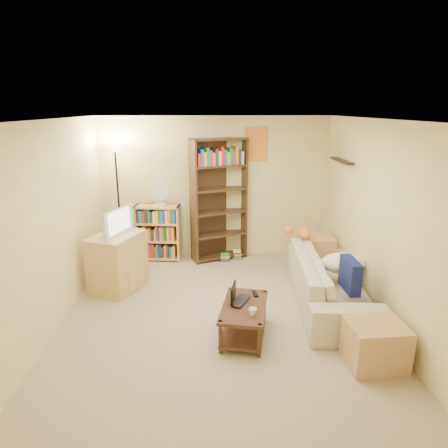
# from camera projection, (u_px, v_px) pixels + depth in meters

# --- Properties ---
(room) EXTENTS (4.50, 4.54, 2.52)m
(room) POSITION_uv_depth(u_px,v_px,m) (219.00, 194.00, 4.83)
(room) COLOR tan
(room) RESTS_ON ground
(sofa) EXTENTS (2.46, 1.29, 0.67)m
(sofa) POSITION_uv_depth(u_px,v_px,m) (330.00, 281.00, 5.49)
(sofa) COLOR beige
(sofa) RESTS_ON ground
(navy_pillow) EXTENTS (0.14, 0.45, 0.40)m
(navy_pillow) POSITION_uv_depth(u_px,v_px,m) (350.00, 275.00, 4.92)
(navy_pillow) COLOR #121952
(navy_pillow) RESTS_ON sofa
(cream_blanket) EXTENTS (0.62, 0.44, 0.27)m
(cream_blanket) POSITION_uv_depth(u_px,v_px,m) (343.00, 263.00, 5.47)
(cream_blanket) COLOR white
(cream_blanket) RESTS_ON sofa
(tabby_cat) EXTENTS (0.53, 0.22, 0.18)m
(tabby_cat) POSITION_uv_depth(u_px,v_px,m) (301.00, 232.00, 6.23)
(tabby_cat) COLOR orange
(tabby_cat) RESTS_ON sofa
(coffee_table) EXTENTS (0.68, 0.99, 0.40)m
(coffee_table) POSITION_uv_depth(u_px,v_px,m) (244.00, 316.00, 4.72)
(coffee_table) COLOR #402B18
(coffee_table) RESTS_ON ground
(laptop) EXTENTS (0.53, 0.51, 0.03)m
(laptop) POSITION_uv_depth(u_px,v_px,m) (244.00, 302.00, 4.73)
(laptop) COLOR black
(laptop) RESTS_ON coffee_table
(laptop_screen) EXTENTS (0.07, 0.30, 0.20)m
(laptop_screen) POSITION_uv_depth(u_px,v_px,m) (233.00, 293.00, 4.72)
(laptop_screen) COLOR white
(laptop_screen) RESTS_ON laptop
(mug) EXTENTS (0.10, 0.10, 0.08)m
(mug) POSITION_uv_depth(u_px,v_px,m) (253.00, 312.00, 4.44)
(mug) COLOR white
(mug) RESTS_ON coffee_table
(tv_remote) EXTENTS (0.07, 0.16, 0.02)m
(tv_remote) POSITION_uv_depth(u_px,v_px,m) (255.00, 294.00, 4.94)
(tv_remote) COLOR black
(tv_remote) RESTS_ON coffee_table
(tv_stand) EXTENTS (0.83, 0.95, 0.85)m
(tv_stand) POSITION_uv_depth(u_px,v_px,m) (118.00, 262.00, 5.92)
(tv_stand) COLOR #DAB96A
(tv_stand) RESTS_ON ground
(television) EXTENTS (0.75, 0.58, 0.40)m
(television) POSITION_uv_depth(u_px,v_px,m) (114.00, 222.00, 5.75)
(television) COLOR black
(television) RESTS_ON tv_stand
(tall_bookshelf) EXTENTS (1.01, 0.65, 2.14)m
(tall_bookshelf) POSITION_uv_depth(u_px,v_px,m) (219.00, 197.00, 6.93)
(tall_bookshelf) COLOR #402D18
(tall_bookshelf) RESTS_ON ground
(short_bookshelf) EXTENTS (0.80, 0.39, 0.99)m
(short_bookshelf) POSITION_uv_depth(u_px,v_px,m) (159.00, 233.00, 7.07)
(short_bookshelf) COLOR tan
(short_bookshelf) RESTS_ON ground
(desk_fan) EXTENTS (0.35, 0.20, 0.46)m
(desk_fan) POSITION_uv_depth(u_px,v_px,m) (159.00, 193.00, 6.82)
(desk_fan) COLOR white
(desk_fan) RESTS_ON short_bookshelf
(floor_lamp) EXTENTS (0.35, 0.35, 2.08)m
(floor_lamp) POSITION_uv_depth(u_px,v_px,m) (116.00, 169.00, 6.58)
(floor_lamp) COLOR black
(floor_lamp) RESTS_ON ground
(side_table) EXTENTS (0.54, 0.54, 0.61)m
(side_table) POSITION_uv_depth(u_px,v_px,m) (315.00, 254.00, 6.58)
(side_table) COLOR tan
(side_table) RESTS_ON ground
(end_cabinet) EXTENTS (0.61, 0.52, 0.49)m
(end_cabinet) POSITION_uv_depth(u_px,v_px,m) (375.00, 345.00, 4.18)
(end_cabinet) COLOR tan
(end_cabinet) RESTS_ON ground
(book_stacks) EXTENTS (0.39, 0.22, 0.17)m
(book_stacks) POSITION_uv_depth(u_px,v_px,m) (232.00, 256.00, 7.15)
(book_stacks) COLOR red
(book_stacks) RESTS_ON ground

